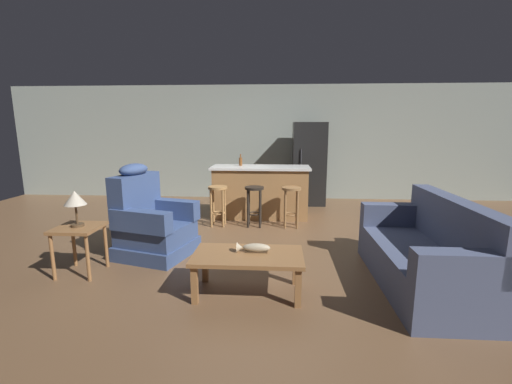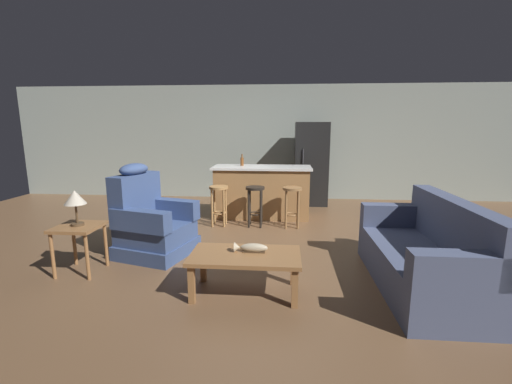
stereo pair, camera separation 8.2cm
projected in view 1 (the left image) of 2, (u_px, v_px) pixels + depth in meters
The scene contains 14 objects.
ground_plane at pixel (256, 240), 5.12m from camera, with size 12.00×12.00×0.00m.
back_wall at pixel (265, 143), 7.94m from camera, with size 12.00×0.05×2.60m.
coffee_table at pixel (248, 259), 3.42m from camera, with size 1.10×0.60×0.42m.
fish_figurine at pixel (253, 248), 3.46m from camera, with size 0.34×0.10×0.10m.
couch at pixel (427, 255), 3.59m from camera, with size 0.84×1.90×0.94m.
recliner_near_lamp at pixel (151, 223), 4.48m from camera, with size 1.04×1.04×1.20m.
end_table at pixel (79, 235), 3.88m from camera, with size 0.48×0.48×0.56m.
table_lamp at pixel (75, 200), 3.81m from camera, with size 0.24×0.24×0.41m.
kitchen_island at pixel (261, 192), 6.36m from camera, with size 1.80×0.70×0.95m.
bar_stool_left at pixel (218, 198), 5.78m from camera, with size 0.32×0.32×0.68m.
bar_stool_middle at pixel (254, 199), 5.74m from camera, with size 0.32×0.32×0.68m.
bar_stool_right at pixel (291, 199), 5.70m from camera, with size 0.32×0.32×0.68m.
refrigerator at pixel (309, 164), 7.39m from camera, with size 0.70×0.69×1.76m.
bottle_tall_green at pixel (241, 161), 6.37m from camera, with size 0.06×0.06×0.21m.
Camera 1 is at (0.32, -4.88, 1.67)m, focal length 24.00 mm.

